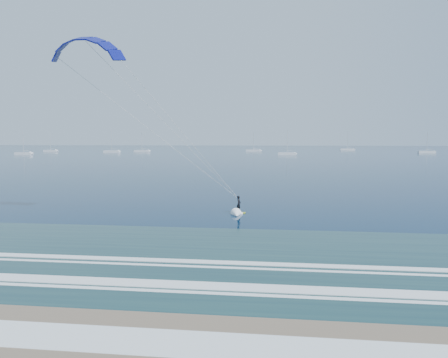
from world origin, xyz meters
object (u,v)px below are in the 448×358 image
sailboat_1 (142,151)px  sailboat_7 (112,151)px  sailboat_4 (347,149)px  sailboat_8 (51,151)px  sailboat_5 (427,152)px  kitesurfer_rig (166,124)px  sailboat_3 (287,154)px  sailboat_2 (254,150)px  sailboat_0 (24,153)px

sailboat_1 → sailboat_7: 17.48m
sailboat_7 → sailboat_4: bearing=23.3°
sailboat_8 → sailboat_7: bearing=-11.5°
sailboat_1 → sailboat_5: (158.00, 1.77, -0.00)m
kitesurfer_rig → sailboat_4: kitesurfer_rig is taller
sailboat_4 → sailboat_5: bearing=-55.4°
sailboat_4 → sailboat_5: (32.75, -47.56, -0.00)m
sailboat_3 → sailboat_7: sailboat_7 is taller
sailboat_7 → sailboat_1: bearing=37.4°
sailboat_2 → sailboat_4: (61.29, 31.87, 0.00)m
sailboat_0 → sailboat_3: 127.41m
kitesurfer_rig → sailboat_8: (-118.67, 185.17, -8.42)m
sailboat_2 → sailboat_4: size_ratio=0.95×
sailboat_1 → sailboat_2: size_ratio=1.02×
sailboat_4 → sailboat_8: (-180.07, -51.63, -0.02)m
sailboat_1 → sailboat_8: size_ratio=1.15×
sailboat_0 → sailboat_2: sailboat_2 is taller
kitesurfer_rig → sailboat_2: 205.10m
kitesurfer_rig → sailboat_1: bearing=108.8°
sailboat_3 → sailboat_4: 92.43m
sailboat_3 → sailboat_5: bearing=24.1°
sailboat_0 → sailboat_7: sailboat_7 is taller
sailboat_4 → sailboat_0: bearing=-151.4°
kitesurfer_rig → sailboat_7: size_ratio=1.40×
sailboat_2 → sailboat_7: bearing=-160.2°
sailboat_8 → sailboat_2: bearing=9.4°
sailboat_2 → sailboat_5: bearing=-9.5°
sailboat_4 → sailboat_1: bearing=-158.5°
sailboat_1 → sailboat_4: sailboat_4 is taller
sailboat_1 → sailboat_3: sailboat_1 is taller
sailboat_2 → sailboat_3: bearing=-70.1°
sailboat_5 → sailboat_0: bearing=-167.4°
kitesurfer_rig → sailboat_7: kitesurfer_rig is taller
sailboat_4 → sailboat_7: sailboat_7 is taller
sailboat_0 → sailboat_1: 62.52m
sailboat_8 → sailboat_5: bearing=1.1°
sailboat_7 → sailboat_5: bearing=4.1°
kitesurfer_rig → sailboat_2: size_ratio=1.55×
sailboat_1 → sailboat_2: bearing=15.3°
sailboat_0 → sailboat_7: 45.20m
sailboat_4 → sailboat_8: bearing=-164.0°
sailboat_4 → kitesurfer_rig: bearing=-104.5°
sailboat_5 → sailboat_7: bearing=-175.9°
sailboat_2 → sailboat_8: bearing=-170.6°
sailboat_2 → sailboat_5: sailboat_2 is taller
sailboat_2 → sailboat_4: bearing=27.5°
sailboat_1 → sailboat_8: sailboat_1 is taller
kitesurfer_rig → sailboat_4: 244.77m
sailboat_0 → sailboat_1: (44.98, 43.42, 0.01)m
sailboat_2 → kitesurfer_rig: bearing=-90.0°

